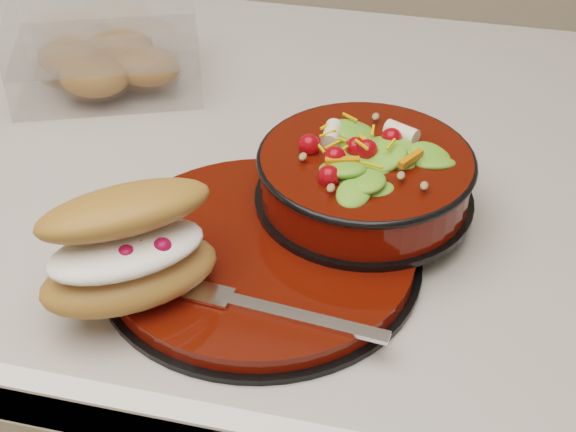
% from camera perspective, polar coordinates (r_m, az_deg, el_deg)
% --- Properties ---
extents(island_counter, '(1.24, 0.74, 0.90)m').
position_cam_1_polar(island_counter, '(1.16, 2.65, -14.32)').
color(island_counter, silver).
rests_on(island_counter, ground).
extents(dinner_plate, '(0.28, 0.28, 0.02)m').
position_cam_1_polar(dinner_plate, '(0.70, -1.91, -2.69)').
color(dinner_plate, black).
rests_on(dinner_plate, island_counter).
extents(salad_bowl, '(0.20, 0.20, 0.09)m').
position_cam_1_polar(salad_bowl, '(0.73, 5.53, 3.21)').
color(salad_bowl, black).
rests_on(salad_bowl, dinner_plate).
extents(croissant, '(0.16, 0.16, 0.09)m').
position_cam_1_polar(croissant, '(0.64, -11.18, -2.26)').
color(croissant, '#A26331').
rests_on(croissant, dinner_plate).
extents(fork, '(0.17, 0.03, 0.00)m').
position_cam_1_polar(fork, '(0.64, -0.94, -6.72)').
color(fork, silver).
rests_on(fork, dinner_plate).
extents(pastry_box, '(0.26, 0.22, 0.09)m').
position_cam_1_polar(pastry_box, '(0.99, -12.78, 11.39)').
color(pastry_box, white).
rests_on(pastry_box, island_counter).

